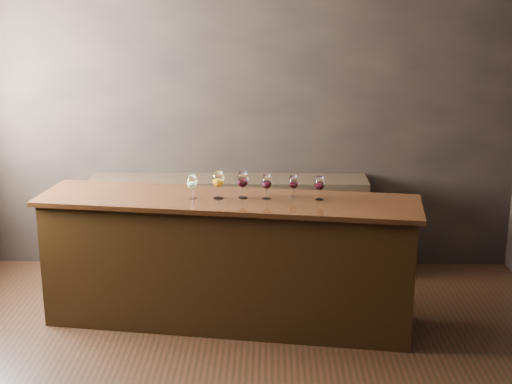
{
  "coord_description": "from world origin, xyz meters",
  "views": [
    {
      "loc": [
        0.28,
        -4.06,
        2.47
      ],
      "look_at": [
        0.18,
        1.0,
        1.05
      ],
      "focal_mm": 50.0,
      "sensor_mm": 36.0,
      "label": 1
    }
  ],
  "objects_px": {
    "glass_white": "(192,183)",
    "glass_amber": "(218,180)",
    "glass_red_c": "(294,183)",
    "glass_red_d": "(320,184)",
    "bar_counter": "(228,264)",
    "glass_red_b": "(267,183)",
    "back_bar_shelf": "(229,226)",
    "glass_red_a": "(243,180)"
  },
  "relations": [
    {
      "from": "bar_counter",
      "to": "glass_red_a",
      "type": "relative_size",
      "value": 13.71
    },
    {
      "from": "glass_red_d",
      "to": "glass_white",
      "type": "bearing_deg",
      "value": 179.4
    },
    {
      "from": "bar_counter",
      "to": "glass_red_d",
      "type": "xyz_separation_m",
      "value": [
        0.68,
        -0.02,
        0.64
      ]
    },
    {
      "from": "glass_red_c",
      "to": "glass_red_a",
      "type": "bearing_deg",
      "value": -177.74
    },
    {
      "from": "glass_red_a",
      "to": "back_bar_shelf",
      "type": "bearing_deg",
      "value": 99.24
    },
    {
      "from": "back_bar_shelf",
      "to": "glass_red_c",
      "type": "bearing_deg",
      "value": -61.59
    },
    {
      "from": "bar_counter",
      "to": "glass_amber",
      "type": "relative_size",
      "value": 13.22
    },
    {
      "from": "back_bar_shelf",
      "to": "glass_red_c",
      "type": "xyz_separation_m",
      "value": [
        0.54,
        -1.0,
        0.67
      ]
    },
    {
      "from": "glass_red_a",
      "to": "glass_red_b",
      "type": "distance_m",
      "value": 0.18
    },
    {
      "from": "glass_red_c",
      "to": "glass_red_d",
      "type": "distance_m",
      "value": 0.2
    },
    {
      "from": "glass_red_a",
      "to": "glass_red_b",
      "type": "relative_size",
      "value": 1.1
    },
    {
      "from": "glass_red_b",
      "to": "glass_red_a",
      "type": "bearing_deg",
      "value": 173.89
    },
    {
      "from": "glass_red_b",
      "to": "glass_red_c",
      "type": "height_order",
      "value": "glass_red_b"
    },
    {
      "from": "glass_amber",
      "to": "glass_red_d",
      "type": "relative_size",
      "value": 1.17
    },
    {
      "from": "glass_red_c",
      "to": "glass_red_d",
      "type": "height_order",
      "value": "glass_red_d"
    },
    {
      "from": "glass_amber",
      "to": "glass_red_b",
      "type": "distance_m",
      "value": 0.36
    },
    {
      "from": "glass_red_a",
      "to": "glass_red_d",
      "type": "relative_size",
      "value": 1.12
    },
    {
      "from": "glass_amber",
      "to": "glass_red_a",
      "type": "height_order",
      "value": "glass_amber"
    },
    {
      "from": "glass_white",
      "to": "glass_amber",
      "type": "height_order",
      "value": "glass_amber"
    },
    {
      "from": "glass_red_b",
      "to": "glass_red_c",
      "type": "bearing_deg",
      "value": 9.6
    },
    {
      "from": "glass_white",
      "to": "glass_red_b",
      "type": "bearing_deg",
      "value": 1.3
    },
    {
      "from": "back_bar_shelf",
      "to": "glass_amber",
      "type": "relative_size",
      "value": 11.8
    },
    {
      "from": "glass_white",
      "to": "glass_red_b",
      "type": "xyz_separation_m",
      "value": [
        0.55,
        0.01,
        0.0
      ]
    },
    {
      "from": "glass_amber",
      "to": "glass_red_c",
      "type": "distance_m",
      "value": 0.56
    },
    {
      "from": "glass_red_b",
      "to": "glass_amber",
      "type": "bearing_deg",
      "value": -179.88
    },
    {
      "from": "glass_amber",
      "to": "glass_red_d",
      "type": "bearing_deg",
      "value": -1.66
    },
    {
      "from": "bar_counter",
      "to": "glass_red_d",
      "type": "bearing_deg",
      "value": 5.92
    },
    {
      "from": "glass_amber",
      "to": "glass_red_a",
      "type": "relative_size",
      "value": 1.04
    },
    {
      "from": "glass_white",
      "to": "glass_red_a",
      "type": "xyz_separation_m",
      "value": [
        0.37,
        0.03,
        0.01
      ]
    },
    {
      "from": "glass_white",
      "to": "glass_red_c",
      "type": "height_order",
      "value": "glass_white"
    },
    {
      "from": "glass_white",
      "to": "glass_red_a",
      "type": "bearing_deg",
      "value": 4.81
    },
    {
      "from": "back_bar_shelf",
      "to": "glass_red_d",
      "type": "xyz_separation_m",
      "value": [
        0.73,
        -1.06,
        0.68
      ]
    },
    {
      "from": "bar_counter",
      "to": "glass_red_a",
      "type": "height_order",
      "value": "glass_red_a"
    },
    {
      "from": "glass_amber",
      "to": "glass_red_c",
      "type": "relative_size",
      "value": 1.23
    },
    {
      "from": "glass_white",
      "to": "glass_red_c",
      "type": "relative_size",
      "value": 1.07
    },
    {
      "from": "glass_red_b",
      "to": "glass_red_d",
      "type": "xyz_separation_m",
      "value": [
        0.39,
        -0.02,
        -0.0
      ]
    },
    {
      "from": "back_bar_shelf",
      "to": "glass_red_b",
      "type": "xyz_separation_m",
      "value": [
        0.34,
        -1.03,
        0.68
      ]
    },
    {
      "from": "back_bar_shelf",
      "to": "glass_red_d",
      "type": "height_order",
      "value": "glass_red_d"
    },
    {
      "from": "back_bar_shelf",
      "to": "glass_white",
      "type": "distance_m",
      "value": 1.26
    },
    {
      "from": "glass_amber",
      "to": "glass_red_d",
      "type": "height_order",
      "value": "glass_amber"
    },
    {
      "from": "glass_amber",
      "to": "glass_red_c",
      "type": "xyz_separation_m",
      "value": [
        0.56,
        0.03,
        -0.03
      ]
    },
    {
      "from": "glass_white",
      "to": "glass_red_a",
      "type": "distance_m",
      "value": 0.37
    }
  ]
}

